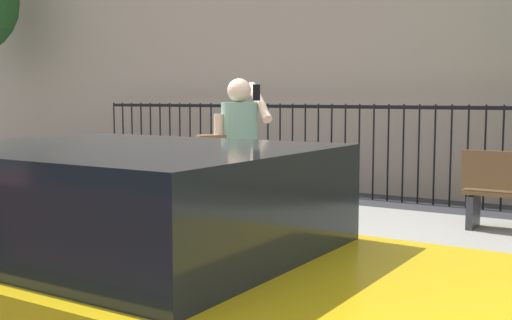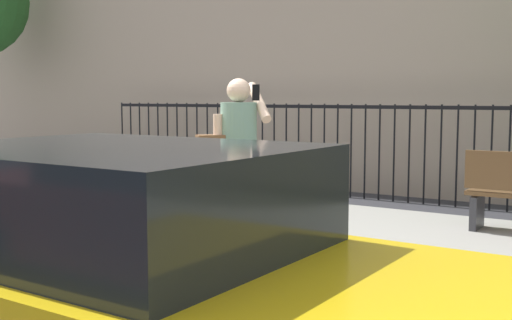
% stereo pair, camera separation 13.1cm
% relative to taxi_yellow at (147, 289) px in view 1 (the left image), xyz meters
% --- Properties ---
extents(ground_plane, '(60.00, 60.00, 0.00)m').
position_rel_taxi_yellow_xyz_m(ground_plane, '(-1.54, 1.64, -0.70)').
color(ground_plane, '#333338').
extents(sidewalk, '(28.00, 4.40, 0.15)m').
position_rel_taxi_yellow_xyz_m(sidewalk, '(-1.54, 3.84, -0.63)').
color(sidewalk, '#9E9B93').
rests_on(sidewalk, ground).
extents(iron_fence, '(12.03, 0.04, 1.60)m').
position_rel_taxi_yellow_xyz_m(iron_fence, '(-1.54, 7.54, 0.32)').
color(iron_fence, black).
rests_on(iron_fence, ground).
extents(taxi_yellow, '(4.22, 1.90, 1.45)m').
position_rel_taxi_yellow_xyz_m(taxi_yellow, '(0.00, 0.00, 0.00)').
color(taxi_yellow, yellow).
rests_on(taxi_yellow, ground).
extents(pedestrian_on_phone, '(0.66, 0.71, 1.73)m').
position_rel_taxi_yellow_xyz_m(pedestrian_on_phone, '(-1.07, 2.50, 0.46)').
color(pedestrian_on_phone, beige).
rests_on(pedestrian_on_phone, sidewalk).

